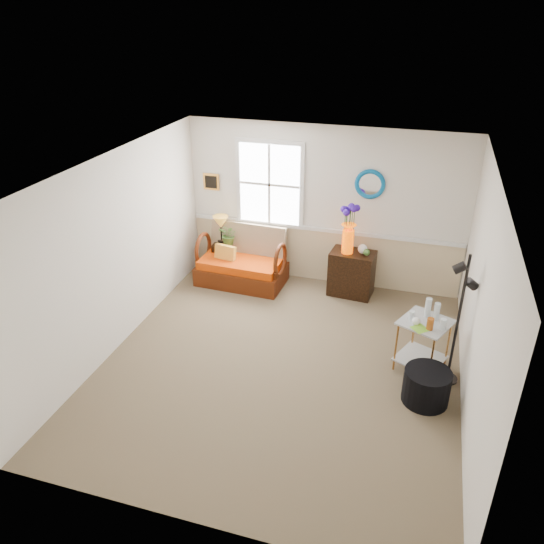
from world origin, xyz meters
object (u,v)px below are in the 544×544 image
(loveseat, at_px, (241,257))
(cabinet, at_px, (352,273))
(floor_lamp, at_px, (458,321))
(ottoman, at_px, (426,386))
(lamp_stand, at_px, (224,258))
(side_table, at_px, (422,345))

(loveseat, xyz_separation_m, cabinet, (1.81, 0.14, -0.10))
(floor_lamp, height_order, ottoman, floor_lamp)
(lamp_stand, relative_size, cabinet, 0.76)
(cabinet, height_order, floor_lamp, floor_lamp)
(loveseat, distance_m, cabinet, 1.82)
(cabinet, distance_m, ottoman, 2.65)
(lamp_stand, height_order, floor_lamp, floor_lamp)
(loveseat, bearing_deg, ottoman, -33.01)
(loveseat, xyz_separation_m, ottoman, (3.08, -2.18, -0.25))
(lamp_stand, relative_size, floor_lamp, 0.32)
(cabinet, bearing_deg, floor_lamp, -45.26)
(cabinet, xyz_separation_m, floor_lamp, (1.52, -1.84, 0.50))
(cabinet, bearing_deg, lamp_stand, -177.79)
(loveseat, height_order, floor_lamp, floor_lamp)
(cabinet, distance_m, floor_lamp, 2.44)
(loveseat, height_order, cabinet, loveseat)
(floor_lamp, relative_size, ottoman, 3.16)
(cabinet, xyz_separation_m, side_table, (1.17, -1.70, -0.01))
(cabinet, xyz_separation_m, ottoman, (1.27, -2.32, -0.16))
(lamp_stand, height_order, ottoman, lamp_stand)
(ottoman, bearing_deg, floor_lamp, 62.09)
(lamp_stand, bearing_deg, floor_lamp, -27.40)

